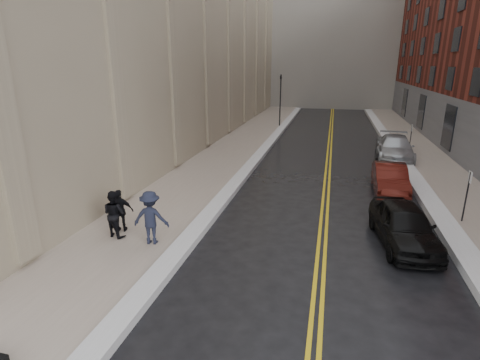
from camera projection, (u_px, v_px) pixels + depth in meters
The scene contains 17 objects.
ground at pixel (215, 319), 9.49m from camera, with size 160.00×160.00×0.00m, color black.
sidewalk_left at pixel (222, 158), 25.33m from camera, with size 4.00×64.00×0.15m, color gray.
sidewalk_right at pixel (440, 171), 22.25m from camera, with size 3.00×64.00×0.15m, color gray.
lane_stripe_a at pixel (326, 166), 23.78m from camera, with size 0.12×64.00×0.01m, color gold.
lane_stripe_b at pixel (330, 166), 23.73m from camera, with size 0.12×64.00×0.01m, color gold.
snow_ridge_left at pixel (256, 160), 24.79m from camera, with size 0.70×60.80×0.26m, color silver.
snow_ridge_right at pixel (407, 168), 22.65m from camera, with size 0.85×60.80×0.30m, color silver.
traffic_signal at pixel (280, 97), 36.98m from camera, with size 0.18×0.15×5.20m.
parking_sign_near at pixel (467, 193), 14.70m from camera, with size 0.06×0.35×2.23m.
parking_sign_far at pixel (411, 137), 25.83m from camera, with size 0.06×0.35×2.23m.
car_black at pixel (404, 225), 13.26m from camera, with size 1.75×4.36×1.48m, color black.
car_maroon at pixel (390, 179), 18.72m from camera, with size 1.49×4.27×1.41m, color #46120C.
car_silver_near at pixel (395, 148), 25.14m from camera, with size 2.20×5.41×1.57m, color #B1B4B9.
car_silver_far at pixel (392, 146), 26.31m from camera, with size 2.15×4.67×1.30m, color gray.
pedestrian_a at pixel (114, 214), 13.52m from camera, with size 0.85×0.66×1.74m, color black.
pedestrian_b at pixel (151, 218), 12.96m from camera, with size 1.24×0.71×1.92m, color #1B1F32.
pedestrian_c at pixel (120, 211), 13.93m from camera, with size 0.96×0.40×1.63m, color black.
Camera 1 is at (2.53, -7.62, 6.21)m, focal length 28.00 mm.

